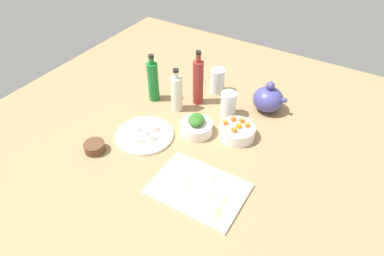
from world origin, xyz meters
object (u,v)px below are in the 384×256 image
bottle_1 (153,81)px  cutting_board (198,189)px  bottle_0 (177,93)px  plate_tofu (145,135)px  bowl_small_side (95,147)px  drinking_glass_1 (217,81)px  bowl_greens (196,128)px  teapot (268,99)px  bowl_carrots (237,132)px  drinking_glass_0 (228,104)px  bottle_2 (198,82)px

bottle_1 → cutting_board: bearing=-38.8°
cutting_board → bottle_0: (-33.61, 37.09, 8.57)cm
plate_tofu → bowl_small_side: 21.32cm
drinking_glass_1 → cutting_board: bearing=-67.8°
bowl_greens → bottle_1: bearing=159.8°
bottle_0 → bowl_small_side: bearing=-107.5°
bowl_greens → teapot: (20.22, 31.57, 3.48)cm
bowl_carrots → drinking_glass_0: 15.88cm
teapot → bottle_2: size_ratio=0.58×
bottle_0 → bottle_1: size_ratio=0.90×
bowl_greens → bowl_small_side: size_ratio=1.63×
bowl_greens → drinking_glass_1: drinking_glass_1 is taller
bowl_small_side → bottle_0: 43.94cm
drinking_glass_0 → bottle_2: bearing=175.0°
teapot → bottle_1: bearing=-157.9°
bowl_greens → teapot: teapot is taller
drinking_glass_0 → drinking_glass_1: 19.47cm
plate_tofu → teapot: 59.18cm
bowl_greens → bowl_carrots: 17.82cm
teapot → bottle_2: 33.50cm
bowl_small_side → bowl_carrots: bearing=39.9°
bottle_0 → drinking_glass_0: size_ratio=1.80×
drinking_glass_0 → plate_tofu: bearing=-126.3°
bottle_0 → cutting_board: bearing=-47.8°
teapot → drinking_glass_0: bearing=-136.9°
bowl_small_side → drinking_glass_0: (35.43, 49.88, 3.98)cm
plate_tofu → bowl_greens: bowl_greens is taller
teapot → drinking_glass_1: teapot is taller
bottle_0 → teapot: bearing=30.7°
bottle_2 → teapot: bearing=20.7°
bottle_0 → bottle_1: bottle_1 is taller
bowl_carrots → cutting_board: bearing=-88.5°
plate_tofu → bowl_greens: 22.31cm
plate_tofu → bowl_carrots: bowl_carrots is taller
bottle_1 → bottle_2: bearing=24.2°
teapot → bottle_2: bearing=-159.3°
cutting_board → drinking_glass_1: bearing=112.2°
bottle_2 → drinking_glass_1: (3.64, 12.78, -5.29)cm
bottle_0 → bottle_2: 11.70cm
bowl_greens → plate_tofu: bearing=-141.8°
teapot → bottle_1: 54.62cm
bottle_1 → drinking_glass_0: size_ratio=2.01×
bowl_greens → drinking_glass_0: size_ratio=1.16×
bottle_0 → drinking_glass_1: (9.18, 22.77, -2.74)cm
bowl_small_side → drinking_glass_1: (22.18, 64.14, 4.34)cm
bowl_carrots → bottle_2: bearing=154.2°
drinking_glass_0 → bowl_carrots: bearing=-48.5°
bowl_small_side → bottle_0: bearing=72.5°
teapot → bottle_2: bottle_2 is taller
bowl_small_side → bottle_0: size_ratio=0.40×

